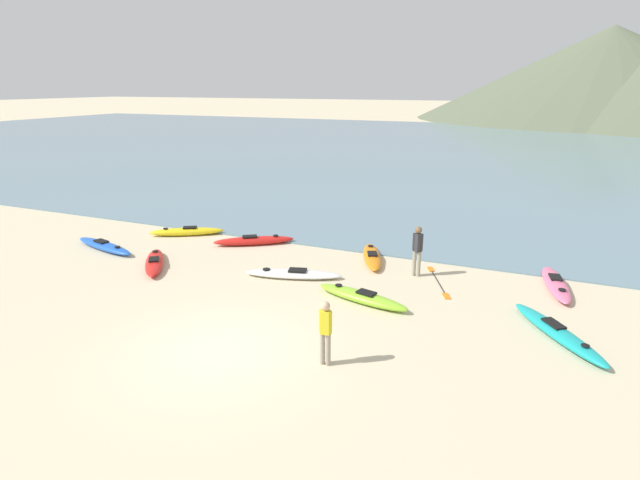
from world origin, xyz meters
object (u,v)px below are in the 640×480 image
object	(u,v)px
kayak_on_sand_3	(104,246)
person_near_foreground	(325,329)
kayak_on_sand_7	(362,297)
kayak_on_sand_4	(293,274)
kayak_on_sand_2	(557,332)
kayak_on_sand_5	(556,284)
kayak_on_sand_1	(372,256)
kayak_on_sand_0	(254,241)
person_near_waterline	(417,248)
kayak_on_sand_8	(154,262)
kayak_on_sand_6	(186,232)
loose_paddle	(438,282)

from	to	relation	value
kayak_on_sand_3	person_near_foreground	world-z (taller)	person_near_foreground
kayak_on_sand_3	kayak_on_sand_7	size ratio (longest dim) A/B	1.12
kayak_on_sand_4	kayak_on_sand_7	world-z (taller)	kayak_on_sand_7
kayak_on_sand_2	kayak_on_sand_5	distance (m)	3.56
kayak_on_sand_3	kayak_on_sand_7	world-z (taller)	kayak_on_sand_7
kayak_on_sand_1	person_near_foreground	distance (m)	7.49
kayak_on_sand_0	kayak_on_sand_3	world-z (taller)	kayak_on_sand_0
kayak_on_sand_0	kayak_on_sand_3	bearing A→B (deg)	-150.91
person_near_waterline	kayak_on_sand_7	bearing A→B (deg)	-110.45
kayak_on_sand_0	kayak_on_sand_1	size ratio (longest dim) A/B	1.03
kayak_on_sand_5	kayak_on_sand_8	distance (m)	13.66
kayak_on_sand_8	kayak_on_sand_3	bearing A→B (deg)	166.68
kayak_on_sand_6	loose_paddle	bearing A→B (deg)	-5.99
kayak_on_sand_7	kayak_on_sand_0	bearing A→B (deg)	148.20
kayak_on_sand_3	person_near_waterline	bearing A→B (deg)	9.46
kayak_on_sand_8	loose_paddle	world-z (taller)	kayak_on_sand_8
kayak_on_sand_8	loose_paddle	distance (m)	9.98
kayak_on_sand_1	kayak_on_sand_4	xyz separation A→B (m)	(-1.95, -2.71, -0.02)
person_near_foreground	kayak_on_sand_6	bearing A→B (deg)	142.52
kayak_on_sand_3	kayak_on_sand_5	xyz separation A→B (m)	(16.37, 2.67, 0.01)
kayak_on_sand_2	kayak_on_sand_4	size ratio (longest dim) A/B	0.95
kayak_on_sand_4	person_near_waterline	size ratio (longest dim) A/B	1.93
kayak_on_sand_5	kayak_on_sand_8	world-z (taller)	kayak_on_sand_5
kayak_on_sand_6	kayak_on_sand_5	bearing A→B (deg)	-0.79
kayak_on_sand_3	kayak_on_sand_7	bearing A→B (deg)	-3.93
kayak_on_sand_0	kayak_on_sand_2	xyz separation A→B (m)	(11.18, -3.76, -0.02)
kayak_on_sand_0	kayak_on_sand_5	size ratio (longest dim) A/B	0.96
kayak_on_sand_0	person_near_foreground	bearing A→B (deg)	-49.80
person_near_waterline	kayak_on_sand_8	bearing A→B (deg)	-162.79
kayak_on_sand_7	person_near_foreground	size ratio (longest dim) A/B	1.98
kayak_on_sand_2	kayak_on_sand_3	world-z (taller)	kayak_on_sand_2
kayak_on_sand_2	kayak_on_sand_7	distance (m)	5.35
person_near_foreground	kayak_on_sand_1	bearing A→B (deg)	98.94
kayak_on_sand_3	kayak_on_sand_4	distance (m)	8.20
kayak_on_sand_5	loose_paddle	xyz separation A→B (m)	(-3.56, -0.95, -0.14)
kayak_on_sand_5	kayak_on_sand_0	bearing A→B (deg)	179.00
kayak_on_sand_0	kayak_on_sand_8	bearing A→B (deg)	-119.02
kayak_on_sand_8	kayak_on_sand_0	bearing A→B (deg)	60.98
kayak_on_sand_3	kayak_on_sand_6	bearing A→B (deg)	58.03
kayak_on_sand_2	kayak_on_sand_0	bearing A→B (deg)	161.43
person_near_waterline	loose_paddle	world-z (taller)	person_near_waterline
loose_paddle	person_near_waterline	bearing A→B (deg)	160.46
person_near_waterline	loose_paddle	xyz separation A→B (m)	(0.81, -0.29, -0.99)
kayak_on_sand_7	kayak_on_sand_8	bearing A→B (deg)	179.93
kayak_on_sand_4	kayak_on_sand_6	world-z (taller)	kayak_on_sand_6
kayak_on_sand_1	kayak_on_sand_8	size ratio (longest dim) A/B	1.10
kayak_on_sand_3	kayak_on_sand_6	xyz separation A→B (m)	(1.79, 2.87, 0.02)
kayak_on_sand_2	kayak_on_sand_8	bearing A→B (deg)	179.35
kayak_on_sand_6	person_near_waterline	xyz separation A→B (m)	(10.21, -0.87, 0.84)
person_near_waterline	loose_paddle	distance (m)	1.31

